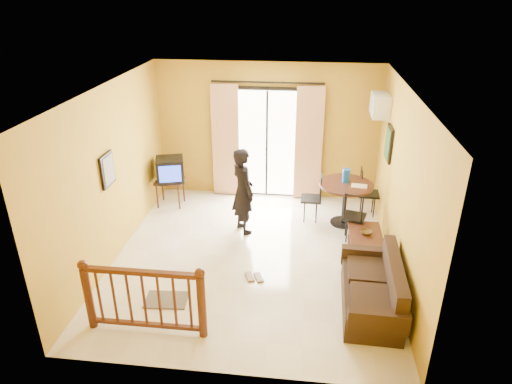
# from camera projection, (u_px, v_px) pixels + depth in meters

# --- Properties ---
(ground) EXTENTS (5.00, 5.00, 0.00)m
(ground) POSITION_uv_depth(u_px,v_px,m) (252.00, 257.00, 7.61)
(ground) COLOR beige
(ground) RESTS_ON ground
(room_shell) EXTENTS (5.00, 5.00, 5.00)m
(room_shell) POSITION_uv_depth(u_px,v_px,m) (252.00, 162.00, 6.89)
(room_shell) COLOR white
(room_shell) RESTS_ON ground
(balcony_door) EXTENTS (2.25, 0.14, 2.46)m
(balcony_door) POSITION_uv_depth(u_px,v_px,m) (267.00, 143.00, 9.30)
(balcony_door) COLOR black
(balcony_door) RESTS_ON ground
(tv_table) EXTENTS (0.54, 0.45, 0.54)m
(tv_table) POSITION_uv_depth(u_px,v_px,m) (170.00, 184.00, 9.21)
(tv_table) COLOR black
(tv_table) RESTS_ON ground
(television) EXTENTS (0.64, 0.61, 0.48)m
(television) POSITION_uv_depth(u_px,v_px,m) (170.00, 169.00, 9.07)
(television) COLOR black
(television) RESTS_ON tv_table
(picture_left) EXTENTS (0.05, 0.42, 0.52)m
(picture_left) POSITION_uv_depth(u_px,v_px,m) (108.00, 170.00, 7.01)
(picture_left) COLOR black
(picture_left) RESTS_ON room_shell
(dining_table) EXTENTS (0.99, 0.99, 0.82)m
(dining_table) POSITION_uv_depth(u_px,v_px,m) (345.00, 192.00, 8.41)
(dining_table) COLOR black
(dining_table) RESTS_ON ground
(water_jug) EXTENTS (0.14, 0.14, 0.26)m
(water_jug) POSITION_uv_depth(u_px,v_px,m) (346.00, 176.00, 8.36)
(water_jug) COLOR #1245B0
(water_jug) RESTS_ON dining_table
(serving_tray) EXTENTS (0.30, 0.22, 0.02)m
(serving_tray) POSITION_uv_depth(u_px,v_px,m) (359.00, 186.00, 8.22)
(serving_tray) COLOR beige
(serving_tray) RESTS_ON dining_table
(dining_chairs) EXTENTS (1.52, 1.45, 0.95)m
(dining_chairs) POSITION_uv_depth(u_px,v_px,m) (343.00, 224.00, 8.65)
(dining_chairs) COLOR black
(dining_chairs) RESTS_ON ground
(air_conditioner) EXTENTS (0.31, 0.60, 0.40)m
(air_conditioner) POSITION_uv_depth(u_px,v_px,m) (380.00, 105.00, 8.24)
(air_conditioner) COLOR white
(air_conditioner) RESTS_ON room_shell
(botanical_print) EXTENTS (0.05, 0.50, 0.60)m
(botanical_print) POSITION_uv_depth(u_px,v_px,m) (389.00, 143.00, 7.85)
(botanical_print) COLOR black
(botanical_print) RESTS_ON room_shell
(coffee_table) EXTENTS (0.53, 0.95, 0.42)m
(coffee_table) POSITION_uv_depth(u_px,v_px,m) (365.00, 242.00, 7.50)
(coffee_table) COLOR black
(coffee_table) RESTS_ON ground
(bowl) EXTENTS (0.25, 0.25, 0.06)m
(bowl) POSITION_uv_depth(u_px,v_px,m) (366.00, 232.00, 7.47)
(bowl) COLOR #513C1B
(bowl) RESTS_ON coffee_table
(sofa) EXTENTS (0.80, 1.64, 0.78)m
(sofa) POSITION_uv_depth(u_px,v_px,m) (375.00, 291.00, 6.31)
(sofa) COLOR black
(sofa) RESTS_ON ground
(standing_person) EXTENTS (0.65, 0.70, 1.59)m
(standing_person) POSITION_uv_depth(u_px,v_px,m) (243.00, 191.00, 8.11)
(standing_person) COLOR black
(standing_person) RESTS_ON ground
(stair_balustrade) EXTENTS (1.63, 0.13, 1.04)m
(stair_balustrade) POSITION_uv_depth(u_px,v_px,m) (144.00, 296.00, 5.79)
(stair_balustrade) COLOR #471E0F
(stair_balustrade) RESTS_ON ground
(doormat) EXTENTS (0.63, 0.44, 0.02)m
(doormat) POSITION_uv_depth(u_px,v_px,m) (166.00, 300.00, 6.58)
(doormat) COLOR #584F46
(doormat) RESTS_ON ground
(sandals) EXTENTS (0.33, 0.27, 0.03)m
(sandals) POSITION_uv_depth(u_px,v_px,m) (254.00, 277.00, 7.08)
(sandals) COLOR #513C1B
(sandals) RESTS_ON ground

